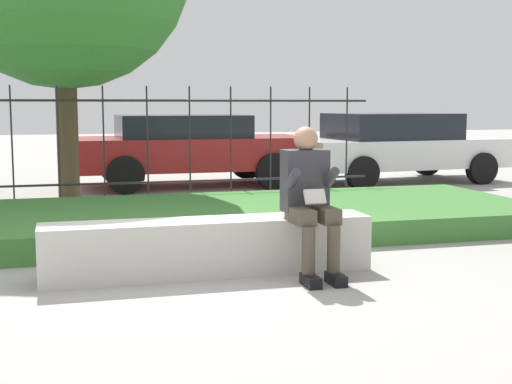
{
  "coord_description": "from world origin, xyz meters",
  "views": [
    {
      "loc": [
        -0.93,
        -5.97,
        1.48
      ],
      "look_at": [
        0.96,
        0.85,
        0.6
      ],
      "focal_mm": 50.0,
      "sensor_mm": 36.0,
      "label": 1
    }
  ],
  "objects_px": {
    "car_parked_center": "(189,147)",
    "stone_bench": "(209,250)",
    "car_parked_right": "(396,146)",
    "person_seated_reader": "(309,194)"
  },
  "relations": [
    {
      "from": "person_seated_reader",
      "to": "car_parked_center",
      "type": "relative_size",
      "value": 0.31
    },
    {
      "from": "car_parked_center",
      "to": "stone_bench",
      "type": "bearing_deg",
      "value": -99.34
    },
    {
      "from": "car_parked_right",
      "to": "person_seated_reader",
      "type": "bearing_deg",
      "value": -126.75
    },
    {
      "from": "stone_bench",
      "to": "car_parked_center",
      "type": "height_order",
      "value": "car_parked_center"
    },
    {
      "from": "person_seated_reader",
      "to": "car_parked_center",
      "type": "distance_m",
      "value": 7.0
    },
    {
      "from": "person_seated_reader",
      "to": "car_parked_right",
      "type": "relative_size",
      "value": 0.31
    },
    {
      "from": "car_parked_center",
      "to": "car_parked_right",
      "type": "height_order",
      "value": "car_parked_right"
    },
    {
      "from": "car_parked_right",
      "to": "car_parked_center",
      "type": "bearing_deg",
      "value": 169.63
    },
    {
      "from": "stone_bench",
      "to": "car_parked_right",
      "type": "relative_size",
      "value": 0.69
    },
    {
      "from": "car_parked_center",
      "to": "car_parked_right",
      "type": "relative_size",
      "value": 0.99
    }
  ]
}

